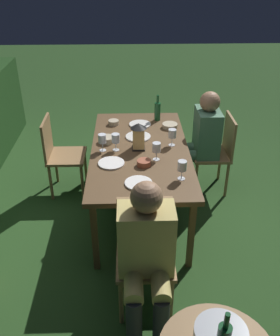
{
  "coord_description": "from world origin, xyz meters",
  "views": [
    {
      "loc": [
        -3.22,
        0.1,
        2.39
      ],
      "look_at": [
        0.0,
        0.0,
        0.51
      ],
      "focal_mm": 40.1,
      "sensor_mm": 36.0,
      "label": 1
    }
  ],
  "objects_px": {
    "chair_head_near": "(145,250)",
    "bowl_olives": "(107,139)",
    "person_in_mustard": "(146,253)",
    "plate_d": "(138,137)",
    "bowl_salad": "(144,163)",
    "dining_table": "(140,153)",
    "green_bottle_on_table": "(157,111)",
    "person_in_green": "(200,138)",
    "plate_c": "(111,163)",
    "plate_b": "(138,183)",
    "bowl_bread": "(114,122)",
    "plate_a": "(140,124)",
    "wine_glass_e": "(182,167)",
    "wine_glass_d": "(102,139)",
    "wine_glass_b": "(156,148)",
    "chair_side_left_b": "(217,150)",
    "lantern_centerpiece": "(138,135)",
    "bowl_dip": "(170,126)",
    "wine_glass_c": "(116,139)",
    "chair_side_right_b": "(60,152)",
    "wine_glass_a": "(172,134)"
  },
  "relations": [
    {
      "from": "chair_head_near",
      "to": "bowl_olives",
      "type": "bearing_deg",
      "value": 14.07
    },
    {
      "from": "person_in_mustard",
      "to": "plate_d",
      "type": "bearing_deg",
      "value": 0.4
    },
    {
      "from": "bowl_salad",
      "to": "dining_table",
      "type": "bearing_deg",
      "value": 4.25
    },
    {
      "from": "person_in_mustard",
      "to": "green_bottle_on_table",
      "type": "xyz_separation_m",
      "value": [
        2.04,
        -0.22,
        0.2
      ]
    },
    {
      "from": "person_in_green",
      "to": "plate_c",
      "type": "bearing_deg",
      "value": 126.72
    },
    {
      "from": "chair_head_near",
      "to": "green_bottle_on_table",
      "type": "bearing_deg",
      "value": -6.7
    },
    {
      "from": "plate_b",
      "to": "plate_d",
      "type": "height_order",
      "value": "same"
    },
    {
      "from": "chair_head_near",
      "to": "bowl_bread",
      "type": "relative_size",
      "value": 7.53
    },
    {
      "from": "green_bottle_on_table",
      "to": "plate_a",
      "type": "bearing_deg",
      "value": 124.6
    },
    {
      "from": "plate_b",
      "to": "plate_c",
      "type": "distance_m",
      "value": 0.41
    },
    {
      "from": "person_in_green",
      "to": "bowl_salad",
      "type": "distance_m",
      "value": 0.98
    },
    {
      "from": "wine_glass_e",
      "to": "wine_glass_d",
      "type": "bearing_deg",
      "value": 52.15
    },
    {
      "from": "wine_glass_b",
      "to": "bowl_olives",
      "type": "relative_size",
      "value": 1.14
    },
    {
      "from": "chair_head_near",
      "to": "wine_glass_e",
      "type": "xyz_separation_m",
      "value": [
        0.59,
        -0.33,
        0.36
      ]
    },
    {
      "from": "plate_a",
      "to": "wine_glass_b",
      "type": "bearing_deg",
      "value": -171.02
    },
    {
      "from": "chair_head_near",
      "to": "green_bottle_on_table",
      "type": "xyz_separation_m",
      "value": [
        1.84,
        -0.22,
        0.35
      ]
    },
    {
      "from": "chair_side_left_b",
      "to": "lantern_centerpiece",
      "type": "distance_m",
      "value": 1.04
    },
    {
      "from": "wine_glass_d",
      "to": "bowl_salad",
      "type": "xyz_separation_m",
      "value": [
        -0.3,
        -0.38,
        -0.09
      ]
    },
    {
      "from": "wine_glass_b",
      "to": "chair_side_left_b",
      "type": "bearing_deg",
      "value": -48.85
    },
    {
      "from": "bowl_bread",
      "to": "bowl_dip",
      "type": "xyz_separation_m",
      "value": [
        -0.1,
        -0.61,
        -0.0
      ]
    },
    {
      "from": "wine_glass_e",
      "to": "plate_d",
      "type": "distance_m",
      "value": 0.89
    },
    {
      "from": "plate_a",
      "to": "plate_b",
      "type": "xyz_separation_m",
      "value": [
        -1.19,
        0.05,
        0.0
      ]
    },
    {
      "from": "plate_d",
      "to": "bowl_salad",
      "type": "xyz_separation_m",
      "value": [
        -0.58,
        -0.04,
        0.02
      ]
    },
    {
      "from": "chair_side_left_b",
      "to": "plate_a",
      "type": "height_order",
      "value": "chair_side_left_b"
    },
    {
      "from": "wine_glass_c",
      "to": "plate_a",
      "type": "height_order",
      "value": "wine_glass_c"
    },
    {
      "from": "dining_table",
      "to": "bowl_olives",
      "type": "distance_m",
      "value": 0.37
    },
    {
      "from": "wine_glass_b",
      "to": "plate_c",
      "type": "relative_size",
      "value": 0.71
    },
    {
      "from": "bowl_dip",
      "to": "chair_side_right_b",
      "type": "bearing_deg",
      "value": 93.68
    },
    {
      "from": "person_in_mustard",
      "to": "lantern_centerpiece",
      "type": "height_order",
      "value": "person_in_mustard"
    },
    {
      "from": "lantern_centerpiece",
      "to": "plate_a",
      "type": "relative_size",
      "value": 1.12
    },
    {
      "from": "bowl_olives",
      "to": "green_bottle_on_table",
      "type": "bearing_deg",
      "value": -44.83
    },
    {
      "from": "person_in_green",
      "to": "bowl_dip",
      "type": "relative_size",
      "value": 6.99
    },
    {
      "from": "bowl_salad",
      "to": "chair_head_near",
      "type": "bearing_deg",
      "value": 178.29
    },
    {
      "from": "bowl_olives",
      "to": "bowl_salad",
      "type": "height_order",
      "value": "bowl_olives"
    },
    {
      "from": "chair_side_right_b",
      "to": "wine_glass_a",
      "type": "bearing_deg",
      "value": -106.26
    },
    {
      "from": "person_in_mustard",
      "to": "green_bottle_on_table",
      "type": "relative_size",
      "value": 3.96
    },
    {
      "from": "wine_glass_d",
      "to": "bowl_olives",
      "type": "bearing_deg",
      "value": -9.93
    },
    {
      "from": "wine_glass_c",
      "to": "wine_glass_d",
      "type": "xyz_separation_m",
      "value": [
        -0.0,
        0.13,
        0.0
      ]
    },
    {
      "from": "lantern_centerpiece",
      "to": "wine_glass_e",
      "type": "relative_size",
      "value": 1.57
    },
    {
      "from": "plate_a",
      "to": "plate_d",
      "type": "xyz_separation_m",
      "value": [
        -0.31,
        0.03,
        0.0
      ]
    },
    {
      "from": "bowl_dip",
      "to": "plate_c",
      "type": "bearing_deg",
      "value": 141.95
    },
    {
      "from": "plate_d",
      "to": "bowl_olives",
      "type": "xyz_separation_m",
      "value": [
        -0.1,
        0.31,
        0.02
      ]
    },
    {
      "from": "chair_side_left_b",
      "to": "wine_glass_b",
      "type": "xyz_separation_m",
      "value": [
        -0.63,
        0.72,
        0.36
      ]
    },
    {
      "from": "plate_a",
      "to": "person_in_mustard",
      "type": "bearing_deg",
      "value": 179.46
    },
    {
      "from": "plate_c",
      "to": "bowl_salad",
      "type": "bearing_deg",
      "value": -97.48
    },
    {
      "from": "wine_glass_d",
      "to": "bowl_bread",
      "type": "relative_size",
      "value": 1.46
    },
    {
      "from": "chair_side_right_b",
      "to": "bowl_dip",
      "type": "height_order",
      "value": "chair_side_right_b"
    },
    {
      "from": "person_in_green",
      "to": "lantern_centerpiece",
      "type": "height_order",
      "value": "person_in_green"
    },
    {
      "from": "person_in_mustard",
      "to": "dining_table",
      "type": "bearing_deg",
      "value": -0.0
    },
    {
      "from": "dining_table",
      "to": "person_in_mustard",
      "type": "height_order",
      "value": "person_in_mustard"
    }
  ]
}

